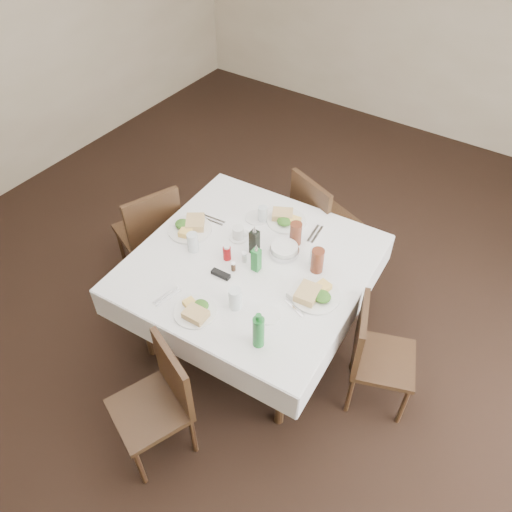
% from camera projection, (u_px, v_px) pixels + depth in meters
% --- Properties ---
extents(ground_plane, '(7.00, 7.00, 0.00)m').
position_uv_depth(ground_plane, '(252.00, 318.00, 3.92)').
color(ground_plane, black).
extents(room_shell, '(6.04, 7.04, 2.80)m').
position_uv_depth(room_shell, '(251.00, 121.00, 2.72)').
color(room_shell, tan).
rests_on(room_shell, ground).
extents(dining_table, '(1.56, 1.56, 0.76)m').
position_uv_depth(dining_table, '(251.00, 269.00, 3.34)').
color(dining_table, black).
rests_on(dining_table, ground).
extents(chair_north, '(0.56, 0.56, 0.92)m').
position_uv_depth(chair_north, '(318.00, 218.00, 3.98)').
color(chair_north, black).
rests_on(chair_north, ground).
extents(chair_south, '(0.53, 0.53, 0.85)m').
position_uv_depth(chair_south, '(161.00, 397.00, 2.88)').
color(chair_south, black).
rests_on(chair_south, ground).
extents(chair_east, '(0.50, 0.50, 0.83)m').
position_uv_depth(chair_east, '(372.00, 351.00, 3.13)').
color(chair_east, black).
rests_on(chair_east, ground).
extents(chair_west, '(0.57, 0.57, 0.92)m').
position_uv_depth(chair_west, '(151.00, 230.00, 3.87)').
color(chair_west, black).
rests_on(chair_west, ground).
extents(meal_north, '(0.28, 0.28, 0.06)m').
position_uv_depth(meal_north, '(286.00, 219.00, 3.56)').
color(meal_north, white).
rests_on(meal_north, dining_table).
extents(meal_south, '(0.26, 0.26, 0.06)m').
position_uv_depth(meal_south, '(196.00, 311.00, 2.96)').
color(meal_south, white).
rests_on(meal_south, dining_table).
extents(meal_east, '(0.31, 0.31, 0.07)m').
position_uv_depth(meal_east, '(315.00, 294.00, 3.05)').
color(meal_east, white).
rests_on(meal_east, dining_table).
extents(meal_west, '(0.31, 0.31, 0.07)m').
position_uv_depth(meal_west, '(190.00, 227.00, 3.50)').
color(meal_west, white).
rests_on(meal_west, dining_table).
extents(side_plate_a, '(0.17, 0.17, 0.01)m').
position_uv_depth(side_plate_a, '(256.00, 218.00, 3.60)').
color(side_plate_a, white).
rests_on(side_plate_a, dining_table).
extents(side_plate_b, '(0.15, 0.15, 0.01)m').
position_uv_depth(side_plate_b, '(268.00, 315.00, 2.95)').
color(side_plate_b, white).
rests_on(side_plate_b, dining_table).
extents(water_n, '(0.07, 0.07, 0.12)m').
position_uv_depth(water_n, '(263.00, 214.00, 3.54)').
color(water_n, silver).
rests_on(water_n, dining_table).
extents(water_s, '(0.08, 0.08, 0.15)m').
position_uv_depth(water_s, '(235.00, 299.00, 2.96)').
color(water_s, silver).
rests_on(water_s, dining_table).
extents(water_e, '(0.07, 0.07, 0.13)m').
position_uv_depth(water_e, '(316.00, 257.00, 3.22)').
color(water_e, silver).
rests_on(water_e, dining_table).
extents(water_w, '(0.07, 0.07, 0.14)m').
position_uv_depth(water_w, '(193.00, 242.00, 3.32)').
color(water_w, silver).
rests_on(water_w, dining_table).
extents(iced_tea_a, '(0.08, 0.08, 0.17)m').
position_uv_depth(iced_tea_a, '(296.00, 234.00, 3.36)').
color(iced_tea_a, brown).
rests_on(iced_tea_a, dining_table).
extents(iced_tea_b, '(0.08, 0.08, 0.17)m').
position_uv_depth(iced_tea_b, '(317.00, 261.00, 3.17)').
color(iced_tea_b, brown).
rests_on(iced_tea_b, dining_table).
extents(bread_basket, '(0.20, 0.20, 0.07)m').
position_uv_depth(bread_basket, '(284.00, 250.00, 3.32)').
color(bread_basket, silver).
rests_on(bread_basket, dining_table).
extents(oil_cruet_dark, '(0.05, 0.05, 0.23)m').
position_uv_depth(oil_cruet_dark, '(254.00, 241.00, 3.28)').
color(oil_cruet_dark, black).
rests_on(oil_cruet_dark, dining_table).
extents(oil_cruet_green, '(0.05, 0.05, 0.21)m').
position_uv_depth(oil_cruet_green, '(256.00, 259.00, 3.17)').
color(oil_cruet_green, '#1C722B').
rests_on(oil_cruet_green, dining_table).
extents(ketchup_bottle, '(0.05, 0.05, 0.12)m').
position_uv_depth(ketchup_bottle, '(227.00, 253.00, 3.27)').
color(ketchup_bottle, '#9A0C0F').
rests_on(ketchup_bottle, dining_table).
extents(salt_shaker, '(0.03, 0.03, 0.08)m').
position_uv_depth(salt_shaker, '(244.00, 257.00, 3.26)').
color(salt_shaker, white).
rests_on(salt_shaker, dining_table).
extents(pepper_shaker, '(0.03, 0.03, 0.07)m').
position_uv_depth(pepper_shaker, '(233.00, 266.00, 3.21)').
color(pepper_shaker, '#41291A').
rests_on(pepper_shaker, dining_table).
extents(coffee_mug, '(0.13, 0.13, 0.09)m').
position_uv_depth(coffee_mug, '(239.00, 234.00, 3.42)').
color(coffee_mug, white).
rests_on(coffee_mug, dining_table).
extents(sunglasses, '(0.13, 0.05, 0.03)m').
position_uv_depth(sunglasses, '(221.00, 274.00, 3.18)').
color(sunglasses, black).
rests_on(sunglasses, dining_table).
extents(green_bottle, '(0.07, 0.07, 0.26)m').
position_uv_depth(green_bottle, '(259.00, 331.00, 2.74)').
color(green_bottle, '#1C722B').
rests_on(green_bottle, dining_table).
extents(sugar_caddy, '(0.09, 0.06, 0.04)m').
position_uv_depth(sugar_caddy, '(294.00, 296.00, 3.04)').
color(sugar_caddy, white).
rests_on(sugar_caddy, dining_table).
extents(cutlery_n, '(0.07, 0.20, 0.01)m').
position_uv_depth(cutlery_n, '(315.00, 234.00, 3.47)').
color(cutlery_n, silver).
rests_on(cutlery_n, dining_table).
extents(cutlery_s, '(0.08, 0.19, 0.01)m').
position_uv_depth(cutlery_s, '(167.00, 297.00, 3.06)').
color(cutlery_s, silver).
rests_on(cutlery_s, dining_table).
extents(cutlery_e, '(0.17, 0.09, 0.01)m').
position_uv_depth(cutlery_e, '(296.00, 307.00, 3.00)').
color(cutlery_e, silver).
rests_on(cutlery_e, dining_table).
extents(cutlery_w, '(0.21, 0.07, 0.01)m').
position_uv_depth(cutlery_w, '(212.00, 220.00, 3.58)').
color(cutlery_w, silver).
rests_on(cutlery_w, dining_table).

